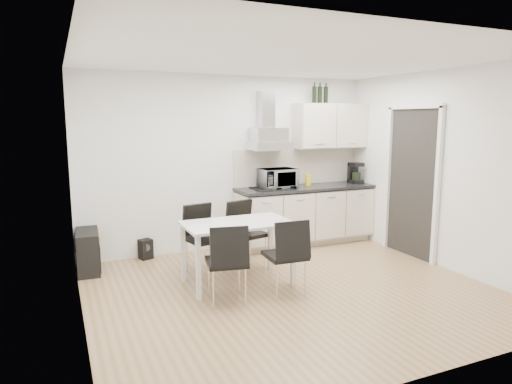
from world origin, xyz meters
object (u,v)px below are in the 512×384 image
Objects in this scene: kitchenette at (307,191)px; chair_near_right at (285,256)px; dining_table at (238,230)px; guitar_amp at (88,251)px; chair_far_left at (205,240)px; floor_speaker at (146,249)px; chair_near_left at (227,263)px; chair_far_right at (247,235)px.

kitchenette is 2.25m from chair_near_right.
dining_table reaches higher than guitar_amp.
guitar_amp is at bearing 144.00° from dining_table.
chair_far_left is at bearing -158.54° from kitchenette.
kitchenette is 3.82× the size of guitar_amp.
floor_speaker is at bearing -69.60° from chair_far_left.
dining_table reaches higher than floor_speaker.
chair_near_right is 2.32m from floor_speaker.
chair_near_left reaches higher than guitar_amp.
guitar_amp is (-1.96, 0.66, -0.17)m from chair_far_right.
chair_near_left is (-1.99, -1.76, -0.39)m from kitchenette.
floor_speaker is (-0.59, 0.92, -0.30)m from chair_far_left.
chair_near_left is at bearing -94.65° from floor_speaker.
chair_near_left is at bearing 179.95° from chair_near_right.
chair_far_left is 1.00× the size of chair_far_right.
kitchenette is 2.86× the size of chair_near_right.
guitar_amp is (-3.28, -0.08, -0.56)m from kitchenette.
floor_speaker is at bearing -51.68° from chair_far_right.
floor_speaker is (-0.84, 1.41, -0.52)m from dining_table.
chair_far_right reaches higher than floor_speaker.
chair_far_right is 1.33× the size of guitar_amp.
chair_near_right is at bearing 7.22° from chair_near_left.
kitchenette is at bearing -164.90° from chair_far_right.
chair_far_left is at bearing 123.47° from chair_near_right.
chair_far_left is 3.12× the size of floor_speaker.
dining_table is 0.65m from chair_far_right.
dining_table is 0.64m from chair_near_left.
chair_near_left is 1.33× the size of guitar_amp.
chair_near_left is at bearing 42.45° from chair_far_right.
dining_table is at bearing 67.51° from chair_near_left.
chair_far_right is at bearing 55.83° from dining_table.
dining_table is 2.03m from guitar_amp.
chair_near_left is 1.00× the size of chair_near_right.
chair_far_right and chair_near_right have the same top height.
chair_far_right is 1.00× the size of chair_near_left.
dining_table is 0.69m from chair_near_right.
kitchenette is 2.86× the size of chair_far_left.
floor_speaker is at bearing 115.39° from chair_near_left.
floor_speaker is (-0.52, 1.92, -0.30)m from chair_near_left.
chair_far_left reaches higher than guitar_amp.
chair_near_right is at bearing 76.65° from chair_far_right.
dining_table is 1.45× the size of chair_near_left.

